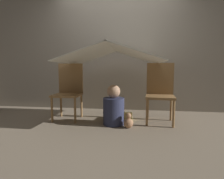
# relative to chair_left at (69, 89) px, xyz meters

# --- Properties ---
(ground_plane) EXTENTS (8.80, 8.80, 0.00)m
(ground_plane) POSITION_rel_chair_left_xyz_m (0.77, -0.21, -0.52)
(ground_plane) COLOR gray
(wall_back) EXTENTS (7.00, 0.05, 2.50)m
(wall_back) POSITION_rel_chair_left_xyz_m (0.77, 0.84, 0.73)
(wall_back) COLOR gray
(wall_back) RESTS_ON ground_plane
(chair_left) EXTENTS (0.46, 0.46, 0.97)m
(chair_left) POSITION_rel_chair_left_xyz_m (0.00, 0.00, 0.00)
(chair_left) COLOR olive
(chair_left) RESTS_ON ground_plane
(chair_right) EXTENTS (0.48, 0.48, 0.97)m
(chair_right) POSITION_rel_chair_left_xyz_m (1.55, -0.00, 0.00)
(chair_right) COLOR olive
(chair_right) RESTS_ON ground_plane
(sheet_canopy) EXTENTS (1.54, 1.25, 0.26)m
(sheet_canopy) POSITION_rel_chair_left_xyz_m (0.77, -0.09, 0.58)
(sheet_canopy) COLOR silver
(person_front) EXTENTS (0.33, 0.33, 0.62)m
(person_front) POSITION_rel_chair_left_xyz_m (0.82, -0.26, -0.26)
(person_front) COLOR #2D3351
(person_front) RESTS_ON ground_plane
(floor_cushion) EXTENTS (0.32, 0.26, 0.10)m
(floor_cushion) POSITION_rel_chair_left_xyz_m (0.94, 0.03, -0.47)
(floor_cushion) COLOR #E5CC66
(floor_cushion) RESTS_ON ground_plane
(plush_toy) EXTENTS (0.14, 0.14, 0.22)m
(plush_toy) POSITION_rel_chair_left_xyz_m (1.06, -0.40, -0.43)
(plush_toy) COLOR tan
(plush_toy) RESTS_ON ground_plane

